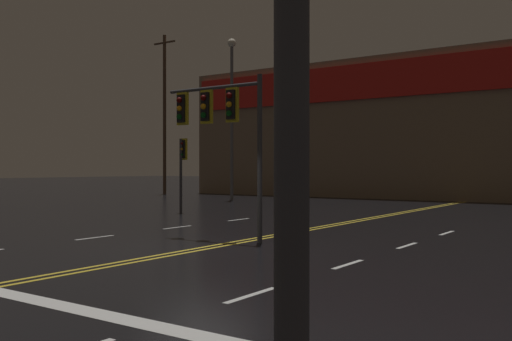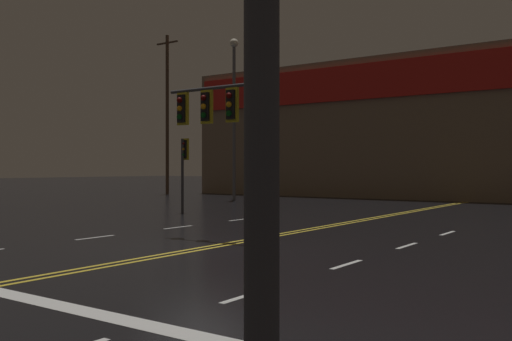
{
  "view_description": "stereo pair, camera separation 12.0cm",
  "coord_description": "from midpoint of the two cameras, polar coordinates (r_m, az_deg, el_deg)",
  "views": [
    {
      "loc": [
        9.46,
        -11.16,
        2.07
      ],
      "look_at": [
        0.0,
        2.47,
        2.0
      ],
      "focal_mm": 40.0,
      "sensor_mm": 36.0,
      "label": 1
    },
    {
      "loc": [
        9.56,
        -11.09,
        2.07
      ],
      "look_at": [
        0.0,
        2.47,
        2.0
      ],
      "focal_mm": 40.0,
      "sensor_mm": 36.0,
      "label": 2
    }
  ],
  "objects": [
    {
      "name": "ground_plane",
      "position": [
        14.78,
        -5.35,
        -7.81
      ],
      "size": [
        200.0,
        200.0,
        0.0
      ],
      "primitive_type": "plane",
      "color": "black"
    },
    {
      "name": "road_markings",
      "position": [
        13.63,
        -5.8,
        -8.48
      ],
      "size": [
        12.26,
        60.0,
        0.01
      ],
      "color": "gold",
      "rests_on": "ground"
    },
    {
      "name": "traffic_signal_median",
      "position": [
        16.66,
        -3.69,
        5.5
      ],
      "size": [
        3.38,
        0.36,
        4.67
      ],
      "color": "#38383D",
      "rests_on": "ground"
    },
    {
      "name": "traffic_signal_corner_northwest",
      "position": [
        26.48,
        -7.09,
        1.23
      ],
      "size": [
        0.42,
        0.36,
        3.44
      ],
      "color": "#38383D",
      "rests_on": "ground"
    },
    {
      "name": "streetlight_far_right",
      "position": [
        37.0,
        -2.12,
        7.21
      ],
      "size": [
        0.56,
        0.56,
        10.42
      ],
      "color": "#59595E",
      "rests_on": "ground"
    },
    {
      "name": "building_backdrop",
      "position": [
        42.02,
        22.07,
        4.0
      ],
      "size": [
        42.31,
        10.23,
        9.64
      ],
      "color": "#7A6651",
      "rests_on": "ground"
    },
    {
      "name": "utility_pole_row",
      "position": [
        35.11,
        15.83,
        6.6
      ],
      "size": [
        47.2,
        0.26,
        12.61
      ],
      "color": "#4C3828",
      "rests_on": "ground"
    }
  ]
}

